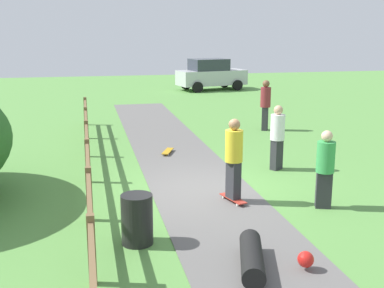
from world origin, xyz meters
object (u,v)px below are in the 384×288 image
object	(u,v)px
trash_bin	(137,219)
bystander_white	(277,134)
skater_riding	(234,156)
bystander_maroon	(265,103)
bystander_green	(325,166)
parked_car_silver	(211,74)
skateboard_loose	(168,151)
skater_fallen	(256,258)

from	to	relation	value
trash_bin	bystander_white	xyz separation A→B (m)	(4.18, 3.94, 0.52)
trash_bin	skater_riding	size ratio (longest dim) A/B	0.49
skater_riding	bystander_maroon	distance (m)	8.16
trash_bin	bystander_green	xyz separation A→B (m)	(4.04, 0.96, 0.47)
bystander_maroon	parked_car_silver	bearing A→B (deg)	84.81
skater_riding	bystander_maroon	size ratio (longest dim) A/B	0.98
trash_bin	bystander_green	size ratio (longest dim) A/B	0.54
skater_riding	skateboard_loose	distance (m)	4.71
skateboard_loose	bystander_white	bearing A→B (deg)	-41.58
skateboard_loose	skater_riding	bearing A→B (deg)	-81.47
skater_fallen	bystander_green	size ratio (longest dim) A/B	0.88
trash_bin	parked_car_silver	world-z (taller)	parked_car_silver
parked_car_silver	bystander_green	bearing A→B (deg)	-97.84
skater_fallen	parked_car_silver	size ratio (longest dim) A/B	0.33
skater_riding	skateboard_loose	xyz separation A→B (m)	(-0.68, 4.56, -0.96)
bystander_green	trash_bin	bearing A→B (deg)	-166.62
skateboard_loose	parked_car_silver	distance (m)	16.37
trash_bin	parked_car_silver	bearing A→B (deg)	72.37
skateboard_loose	bystander_white	xyz separation A→B (m)	(2.59, -2.30, 0.88)
trash_bin	bystander_white	distance (m)	5.77
trash_bin	skater_fallen	bearing A→B (deg)	-38.64
trash_bin	skater_fallen	world-z (taller)	trash_bin
bystander_white	bystander_maroon	xyz separation A→B (m)	(1.57, 5.12, 0.08)
skater_fallen	skateboard_loose	distance (m)	7.62
skateboard_loose	bystander_maroon	bearing A→B (deg)	34.10
skater_riding	bystander_maroon	bearing A→B (deg)	64.76
skater_riding	bystander_white	xyz separation A→B (m)	(1.90, 2.26, -0.08)
skater_fallen	parked_car_silver	distance (m)	23.67
skater_riding	parked_car_silver	bearing A→B (deg)	76.99
skateboard_loose	bystander_green	size ratio (longest dim) A/B	0.49
bystander_green	bystander_white	bearing A→B (deg)	87.46
bystander_white	parked_car_silver	size ratio (longest dim) A/B	0.39
skater_fallen	parked_car_silver	world-z (taller)	parked_car_silver
skater_riding	skateboard_loose	size ratio (longest dim) A/B	2.26
bystander_green	skater_fallen	bearing A→B (deg)	-134.71
bystander_maroon	bystander_white	bearing A→B (deg)	-107.10
bystander_green	bystander_white	size ratio (longest dim) A/B	0.96
skateboard_loose	trash_bin	bearing A→B (deg)	-104.27
skater_riding	bystander_green	size ratio (longest dim) A/B	1.10
bystander_maroon	skater_fallen	bearing A→B (deg)	-111.08
bystander_green	parked_car_silver	distance (m)	20.94
skater_riding	bystander_white	bearing A→B (deg)	49.93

